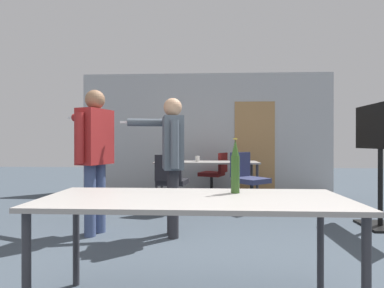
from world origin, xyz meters
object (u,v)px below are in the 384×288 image
object	(u,v)px
tv_screen	(381,147)
office_chair_far_left	(172,184)
office_chair_side_rolled	(248,182)
person_far_watching	(172,152)
person_near_casual	(94,147)
drink_cup	(197,159)
beer_bottle	(235,167)
office_chair_mid_tucked	(215,175)

from	to	relation	value
tv_screen	office_chair_far_left	world-z (taller)	tv_screen
tv_screen	office_chair_side_rolled	distance (m)	1.97
tv_screen	person_far_watching	size ratio (longest dim) A/B	1.00
person_near_casual	drink_cup	distance (m)	2.43
beer_bottle	drink_cup	distance (m)	3.56
office_chair_mid_tucked	drink_cup	distance (m)	0.92
office_chair_side_rolled	tv_screen	bearing A→B (deg)	108.71
tv_screen	person_near_casual	xyz separation A→B (m)	(-3.67, -0.47, 0.01)
person_near_casual	office_chair_mid_tucked	distance (m)	3.30
person_near_casual	beer_bottle	bearing A→B (deg)	-113.57
tv_screen	person_far_watching	bearing A→B (deg)	-79.67
office_chair_side_rolled	drink_cup	size ratio (longest dim) A/B	8.73
office_chair_mid_tucked	drink_cup	bearing A→B (deg)	177.14
office_chair_side_rolled	drink_cup	world-z (taller)	office_chair_side_rolled
person_far_watching	person_near_casual	bearing A→B (deg)	76.49
office_chair_far_left	office_chair_mid_tucked	distance (m)	1.71
drink_cup	beer_bottle	bearing A→B (deg)	-83.92
office_chair_side_rolled	drink_cup	bearing A→B (deg)	-75.36
person_near_casual	office_chair_mid_tucked	size ratio (longest dim) A/B	1.95
office_chair_mid_tucked	tv_screen	bearing A→B (deg)	-115.99
tv_screen	office_chair_mid_tucked	xyz separation A→B (m)	(-2.12, 2.37, -0.64)
tv_screen	office_chair_side_rolled	xyz separation A→B (m)	(-1.59, 0.99, -0.61)
beer_bottle	tv_screen	bearing A→B (deg)	42.42
person_near_casual	beer_bottle	size ratio (longest dim) A/B	4.50
person_near_casual	office_chair_side_rolled	distance (m)	2.61
person_far_watching	drink_cup	bearing A→B (deg)	-18.53
office_chair_mid_tucked	beer_bottle	xyz separation A→B (m)	(0.02, -4.29, 0.52)
person_far_watching	person_near_casual	size ratio (longest dim) A/B	0.94
beer_bottle	drink_cup	xyz separation A→B (m)	(-0.38, 3.54, -0.13)
beer_bottle	drink_cup	bearing A→B (deg)	96.08
office_chair_far_left	beer_bottle	world-z (taller)	beer_bottle
office_chair_side_rolled	beer_bottle	distance (m)	2.99
office_chair_far_left	drink_cup	bearing A→B (deg)	72.34
beer_bottle	drink_cup	world-z (taller)	beer_bottle
person_far_watching	office_chair_mid_tucked	size ratio (longest dim) A/B	1.83
tv_screen	person_near_casual	world-z (taller)	person_near_casual
office_chair_side_rolled	beer_bottle	size ratio (longest dim) A/B	2.44
person_near_casual	office_chair_far_left	distance (m)	1.65
office_chair_far_left	drink_cup	distance (m)	0.96
office_chair_far_left	office_chair_side_rolled	bearing A→B (deg)	16.39
office_chair_far_left	person_far_watching	bearing A→B (deg)	-73.93
drink_cup	person_near_casual	bearing A→B (deg)	-119.84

